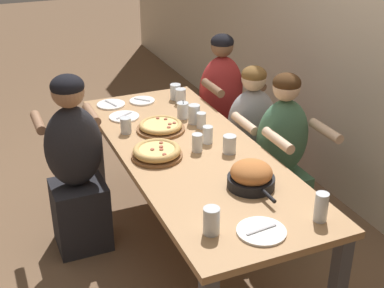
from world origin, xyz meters
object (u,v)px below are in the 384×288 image
(drinking_glass_h, at_px, (197,144))
(diner_near_midleft, at_px, (76,172))
(drinking_glass_g, at_px, (181,97))
(diner_far_midleft, at_px, (251,146))
(drinking_glass_i, at_px, (229,145))
(empty_plate_a, at_px, (124,117))
(empty_plate_d, at_px, (261,231))
(empty_plate_c, at_px, (142,101))
(drinking_glass_a, at_px, (211,222))
(drinking_glass_d, at_px, (321,208))
(pizza_board_second, at_px, (161,127))
(cocktail_glass_blue, at_px, (183,111))
(diner_far_center, at_px, (281,166))
(drinking_glass_f, at_px, (208,136))
(empty_plate_b, at_px, (111,104))
(skillet_bowl, at_px, (251,176))
(drinking_glass_j, at_px, (201,120))
(drinking_glass_c, at_px, (175,92))
(pizza_board_main, at_px, (157,152))
(drinking_glass_e, at_px, (126,126))
(drinking_glass_b, at_px, (194,115))
(diner_far_left, at_px, (221,115))

(drinking_glass_h, xyz_separation_m, diner_near_midleft, (-0.39, -0.67, -0.24))
(drinking_glass_g, relative_size, diner_far_midleft, 0.10)
(diner_near_midleft, bearing_deg, drinking_glass_i, -30.15)
(empty_plate_a, height_order, empty_plate_d, same)
(empty_plate_c, relative_size, drinking_glass_g, 1.71)
(empty_plate_a, distance_m, drinking_glass_a, 1.46)
(drinking_glass_d, relative_size, diner_near_midleft, 0.12)
(pizza_board_second, distance_m, cocktail_glass_blue, 0.25)
(empty_plate_d, relative_size, diner_far_center, 0.20)
(drinking_glass_f, xyz_separation_m, drinking_glass_i, (0.17, 0.06, -0.00))
(drinking_glass_i, distance_m, diner_far_center, 0.52)
(diner_near_midleft, bearing_deg, drinking_glass_f, -21.86)
(cocktail_glass_blue, relative_size, drinking_glass_a, 1.03)
(empty_plate_b, bearing_deg, drinking_glass_a, 0.02)
(skillet_bowl, height_order, drinking_glass_g, skillet_bowl)
(empty_plate_a, bearing_deg, drinking_glass_h, 20.97)
(empty_plate_d, xyz_separation_m, drinking_glass_h, (-0.88, 0.06, 0.04))
(drinking_glass_j, bearing_deg, drinking_glass_h, -28.13)
(drinking_glass_f, distance_m, diner_far_center, 0.57)
(cocktail_glass_blue, relative_size, drinking_glass_c, 1.20)
(drinking_glass_f, bearing_deg, diner_near_midleft, -111.86)
(empty_plate_d, bearing_deg, pizza_board_main, -168.34)
(drinking_glass_g, distance_m, drinking_glass_h, 0.79)
(pizza_board_second, bearing_deg, drinking_glass_j, 76.62)
(skillet_bowl, xyz_separation_m, diner_far_midleft, (-0.90, 0.51, -0.33))
(pizza_board_main, height_order, empty_plate_a, pizza_board_main)
(drinking_glass_e, xyz_separation_m, diner_far_midleft, (0.01, 0.92, -0.31))
(pizza_board_main, bearing_deg, drinking_glass_d, 28.02)
(drinking_glass_a, xyz_separation_m, drinking_glass_c, (-1.65, 0.48, -0.00))
(drinking_glass_b, relative_size, drinking_glass_c, 1.13)
(skillet_bowl, relative_size, drinking_glass_d, 2.49)
(skillet_bowl, bearing_deg, drinking_glass_c, 175.52)
(drinking_glass_e, distance_m, drinking_glass_h, 0.53)
(cocktail_glass_blue, bearing_deg, empty_plate_a, -113.74)
(empty_plate_d, xyz_separation_m, cocktail_glass_blue, (-1.38, 0.18, 0.04))
(empty_plate_c, height_order, cocktail_glass_blue, cocktail_glass_blue)
(diner_far_center, bearing_deg, drinking_glass_d, 68.19)
(drinking_glass_g, bearing_deg, drinking_glass_j, -5.01)
(skillet_bowl, relative_size, empty_plate_a, 1.77)
(empty_plate_c, height_order, drinking_glass_a, drinking_glass_a)
(drinking_glass_g, height_order, drinking_glass_i, same)
(pizza_board_main, distance_m, drinking_glass_h, 0.25)
(pizza_board_main, bearing_deg, drinking_glass_a, -1.98)
(pizza_board_main, bearing_deg, drinking_glass_b, 132.98)
(drinking_glass_c, distance_m, drinking_glass_f, 0.78)
(pizza_board_main, distance_m, empty_plate_d, 0.92)
(empty_plate_d, height_order, drinking_glass_b, drinking_glass_b)
(drinking_glass_e, xyz_separation_m, diner_far_left, (-0.48, 0.92, -0.26))
(empty_plate_c, xyz_separation_m, diner_far_midleft, (0.50, 0.65, -0.27))
(skillet_bowl, xyz_separation_m, drinking_glass_d, (0.41, 0.15, 0.00))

